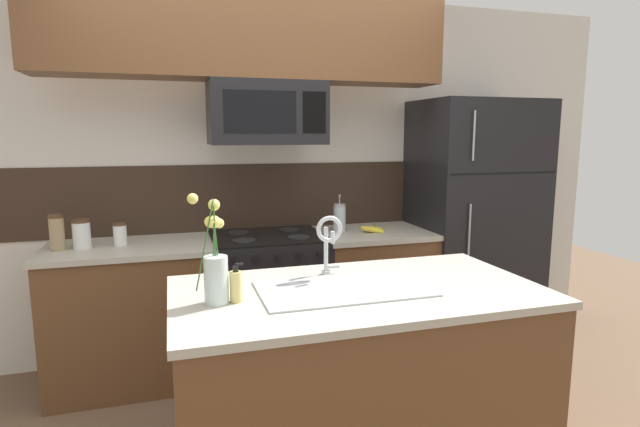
{
  "coord_description": "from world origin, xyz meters",
  "views": [
    {
      "loc": [
        -0.62,
        -2.4,
        1.6
      ],
      "look_at": [
        0.18,
        0.27,
        1.16
      ],
      "focal_mm": 28.0,
      "sensor_mm": 36.0,
      "label": 1
    }
  ],
  "objects_px": {
    "storage_jar_short": "(120,234)",
    "sink_faucet": "(329,237)",
    "storage_jar_medium": "(82,234)",
    "flower_vase": "(215,271)",
    "refrigerator": "(472,222)",
    "french_press": "(339,218)",
    "storage_jar_tall": "(57,232)",
    "microwave": "(266,113)",
    "dish_soap_bottle": "(236,286)",
    "stove_range": "(269,300)",
    "banana_bunch": "(373,229)"
  },
  "relations": [
    {
      "from": "banana_bunch",
      "to": "stove_range",
      "type": "bearing_deg",
      "value": 175.44
    },
    {
      "from": "refrigerator",
      "to": "stove_range",
      "type": "bearing_deg",
      "value": -179.29
    },
    {
      "from": "banana_bunch",
      "to": "dish_soap_bottle",
      "type": "bearing_deg",
      "value": -132.86
    },
    {
      "from": "storage_jar_tall",
      "to": "microwave",
      "type": "bearing_deg",
      "value": -0.02
    },
    {
      "from": "storage_jar_tall",
      "to": "storage_jar_short",
      "type": "relative_size",
      "value": 1.55
    },
    {
      "from": "refrigerator",
      "to": "sink_faucet",
      "type": "bearing_deg",
      "value": -145.1
    },
    {
      "from": "stove_range",
      "to": "refrigerator",
      "type": "xyz_separation_m",
      "value": [
        1.61,
        0.02,
        0.47
      ]
    },
    {
      "from": "storage_jar_medium",
      "to": "dish_soap_bottle",
      "type": "xyz_separation_m",
      "value": [
        0.78,
        -1.27,
        -0.02
      ]
    },
    {
      "from": "microwave",
      "to": "storage_jar_tall",
      "type": "height_order",
      "value": "microwave"
    },
    {
      "from": "storage_jar_short",
      "to": "sink_faucet",
      "type": "xyz_separation_m",
      "value": [
        1.05,
        -1.05,
        0.13
      ]
    },
    {
      "from": "storage_jar_tall",
      "to": "dish_soap_bottle",
      "type": "bearing_deg",
      "value": -54.1
    },
    {
      "from": "dish_soap_bottle",
      "to": "french_press",
      "type": "bearing_deg",
      "value": 55.61
    },
    {
      "from": "sink_faucet",
      "to": "storage_jar_tall",
      "type": "bearing_deg",
      "value": 144.05
    },
    {
      "from": "banana_bunch",
      "to": "french_press",
      "type": "relative_size",
      "value": 0.71
    },
    {
      "from": "refrigerator",
      "to": "french_press",
      "type": "height_order",
      "value": "refrigerator"
    },
    {
      "from": "microwave",
      "to": "banana_bunch",
      "type": "xyz_separation_m",
      "value": [
        0.75,
        -0.04,
        -0.81
      ]
    },
    {
      "from": "storage_jar_short",
      "to": "dish_soap_bottle",
      "type": "height_order",
      "value": "dish_soap_bottle"
    },
    {
      "from": "refrigerator",
      "to": "storage_jar_tall",
      "type": "bearing_deg",
      "value": -179.2
    },
    {
      "from": "storage_jar_short",
      "to": "sink_faucet",
      "type": "distance_m",
      "value": 1.49
    },
    {
      "from": "french_press",
      "to": "flower_vase",
      "type": "relative_size",
      "value": 0.58
    },
    {
      "from": "storage_jar_medium",
      "to": "flower_vase",
      "type": "bearing_deg",
      "value": -61.23
    },
    {
      "from": "sink_faucet",
      "to": "refrigerator",
      "type": "bearing_deg",
      "value": 34.9
    },
    {
      "from": "banana_bunch",
      "to": "french_press",
      "type": "xyz_separation_m",
      "value": [
        -0.21,
        0.12,
        0.08
      ]
    },
    {
      "from": "stove_range",
      "to": "refrigerator",
      "type": "bearing_deg",
      "value": 0.71
    },
    {
      "from": "storage_jar_medium",
      "to": "storage_jar_short",
      "type": "bearing_deg",
      "value": 5.3
    },
    {
      "from": "refrigerator",
      "to": "storage_jar_medium",
      "type": "relative_size",
      "value": 10.39
    },
    {
      "from": "storage_jar_tall",
      "to": "french_press",
      "type": "relative_size",
      "value": 0.82
    },
    {
      "from": "banana_bunch",
      "to": "flower_vase",
      "type": "relative_size",
      "value": 0.41
    },
    {
      "from": "storage_jar_medium",
      "to": "sink_faucet",
      "type": "relative_size",
      "value": 0.58
    },
    {
      "from": "microwave",
      "to": "refrigerator",
      "type": "height_order",
      "value": "microwave"
    },
    {
      "from": "stove_range",
      "to": "dish_soap_bottle",
      "type": "bearing_deg",
      "value": -106.52
    },
    {
      "from": "microwave",
      "to": "storage_jar_medium",
      "type": "xyz_separation_m",
      "value": [
        -1.16,
        0.02,
        -0.74
      ]
    },
    {
      "from": "storage_jar_tall",
      "to": "banana_bunch",
      "type": "distance_m",
      "value": 2.04
    },
    {
      "from": "flower_vase",
      "to": "storage_jar_short",
      "type": "bearing_deg",
      "value": 110.38
    },
    {
      "from": "storage_jar_tall",
      "to": "french_press",
      "type": "distance_m",
      "value": 1.83
    },
    {
      "from": "stove_range",
      "to": "flower_vase",
      "type": "height_order",
      "value": "flower_vase"
    },
    {
      "from": "microwave",
      "to": "refrigerator",
      "type": "relative_size",
      "value": 0.4
    },
    {
      "from": "storage_jar_short",
      "to": "dish_soap_bottle",
      "type": "xyz_separation_m",
      "value": [
        0.56,
        -1.29,
        -0.0
      ]
    },
    {
      "from": "microwave",
      "to": "sink_faucet",
      "type": "distance_m",
      "value": 1.2
    },
    {
      "from": "storage_jar_tall",
      "to": "flower_vase",
      "type": "bearing_deg",
      "value": -56.52
    },
    {
      "from": "storage_jar_short",
      "to": "flower_vase",
      "type": "bearing_deg",
      "value": -69.62
    },
    {
      "from": "storage_jar_medium",
      "to": "french_press",
      "type": "xyz_separation_m",
      "value": [
        1.7,
        0.06,
        0.01
      ]
    },
    {
      "from": "storage_jar_medium",
      "to": "dish_soap_bottle",
      "type": "height_order",
      "value": "storage_jar_medium"
    },
    {
      "from": "stove_range",
      "to": "sink_faucet",
      "type": "distance_m",
      "value": 1.22
    },
    {
      "from": "microwave",
      "to": "flower_vase",
      "type": "relative_size",
      "value": 1.61
    },
    {
      "from": "microwave",
      "to": "storage_jar_short",
      "type": "bearing_deg",
      "value": 177.76
    },
    {
      "from": "flower_vase",
      "to": "microwave",
      "type": "bearing_deg",
      "value": 69.75
    },
    {
      "from": "refrigerator",
      "to": "storage_jar_short",
      "type": "xyz_separation_m",
      "value": [
        -2.55,
        -0.0,
        0.05
      ]
    },
    {
      "from": "banana_bunch",
      "to": "sink_faucet",
      "type": "height_order",
      "value": "sink_faucet"
    },
    {
      "from": "storage_jar_short",
      "to": "banana_bunch",
      "type": "xyz_separation_m",
      "value": [
        1.69,
        -0.08,
        -0.05
      ]
    }
  ]
}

